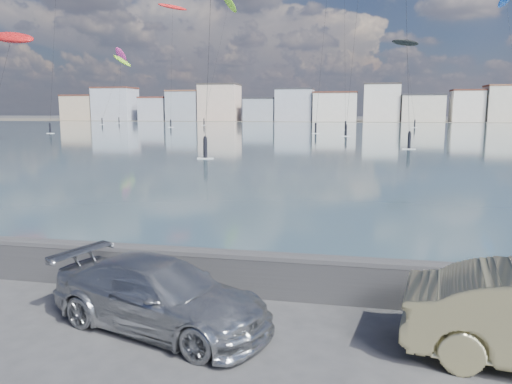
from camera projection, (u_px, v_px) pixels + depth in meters
ground at (157, 345)px, 9.03m from camera, size 700.00×700.00×0.00m
bay_water at (342, 132)px, 97.44m from camera, size 500.00×177.00×0.00m
far_shore_strip at (352, 121)px, 202.28m from camera, size 500.00×60.00×0.00m
seawall at (202, 268)px, 11.55m from camera, size 400.00×0.36×1.08m
far_buildings at (355, 105)px, 187.51m from camera, size 240.79×13.26×14.60m
car_silver at (160, 295)px, 9.65m from camera, size 4.96×3.18×1.34m
kitesurfer_2 at (121, 56)px, 167.62m from camera, size 3.54×10.62×25.42m
kitesurfer_4 at (173, 8)px, 131.90m from camera, size 7.77×17.52×32.15m
kitesurfer_7 at (506, 1)px, 127.77m from camera, size 5.59×14.82×34.24m
kitesurfer_8 at (122, 61)px, 156.89m from camera, size 9.31×16.41×22.11m
kitesurfer_13 at (229, 3)px, 149.91m from camera, size 6.55×21.12×39.31m
kitesurfer_14 at (406, 44)px, 130.37m from camera, size 8.49×16.16×22.88m
kitesurfer_18 at (11, 38)px, 66.40m from camera, size 10.75×13.56×15.62m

